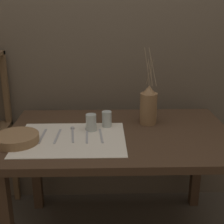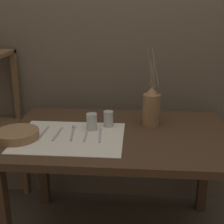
% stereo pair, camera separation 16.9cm
% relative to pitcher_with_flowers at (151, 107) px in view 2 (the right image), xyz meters
% --- Properties ---
extents(stone_wall_back, '(7.00, 0.06, 2.40)m').
position_rel_pitcher_with_flowers_xyz_m(stone_wall_back, '(-0.17, 0.38, 0.38)').
color(stone_wall_back, brown).
rests_on(stone_wall_back, ground_plane).
extents(wooden_table, '(1.25, 0.80, 0.72)m').
position_rel_pitcher_with_flowers_xyz_m(wooden_table, '(-0.17, -0.13, -0.20)').
color(wooden_table, '#422D1E').
rests_on(wooden_table, ground_plane).
extents(linen_cloth, '(0.57, 0.45, 0.00)m').
position_rel_pitcher_with_flowers_xyz_m(linen_cloth, '(-0.44, -0.22, -0.11)').
color(linen_cloth, silver).
rests_on(linen_cloth, wooden_table).
extents(pitcher_with_flowers, '(0.10, 0.10, 0.45)m').
position_rel_pitcher_with_flowers_xyz_m(pitcher_with_flowers, '(0.00, 0.00, 0.00)').
color(pitcher_with_flowers, olive).
rests_on(pitcher_with_flowers, wooden_table).
extents(wooden_bowl, '(0.23, 0.23, 0.05)m').
position_rel_pitcher_with_flowers_xyz_m(wooden_bowl, '(-0.71, -0.26, -0.09)').
color(wooden_bowl, '#8E6B47').
rests_on(wooden_bowl, wooden_table).
extents(glass_tumbler_near, '(0.06, 0.06, 0.09)m').
position_rel_pitcher_with_flowers_xyz_m(glass_tumbler_near, '(-0.33, -0.11, -0.06)').
color(glass_tumbler_near, '#B7C1BC').
rests_on(glass_tumbler_near, wooden_table).
extents(glass_tumbler_far, '(0.06, 0.06, 0.09)m').
position_rel_pitcher_with_flowers_xyz_m(glass_tumbler_far, '(-0.25, -0.05, -0.06)').
color(glass_tumbler_far, '#B7C1BC').
rests_on(glass_tumbler_far, wooden_table).
extents(fork_outer, '(0.02, 0.19, 0.00)m').
position_rel_pitcher_with_flowers_xyz_m(fork_outer, '(-0.59, -0.18, -0.10)').
color(fork_outer, '#A8A8AD').
rests_on(fork_outer, wooden_table).
extents(knife_center, '(0.02, 0.19, 0.00)m').
position_rel_pitcher_with_flowers_xyz_m(knife_center, '(-0.51, -0.19, -0.10)').
color(knife_center, '#A8A8AD').
rests_on(knife_center, wooden_table).
extents(spoon_outer, '(0.04, 0.20, 0.02)m').
position_rel_pitcher_with_flowers_xyz_m(spoon_outer, '(-0.44, -0.12, -0.10)').
color(spoon_outer, '#A8A8AD').
rests_on(spoon_outer, wooden_table).
extents(spoon_inner, '(0.03, 0.20, 0.02)m').
position_rel_pitcher_with_flowers_xyz_m(spoon_inner, '(-0.36, -0.13, -0.10)').
color(spoon_inner, '#A8A8AD').
rests_on(spoon_inner, wooden_table).
extents(fork_inner, '(0.03, 0.19, 0.00)m').
position_rel_pitcher_with_flowers_xyz_m(fork_inner, '(-0.28, -0.19, -0.10)').
color(fork_inner, '#A8A8AD').
rests_on(fork_inner, wooden_table).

